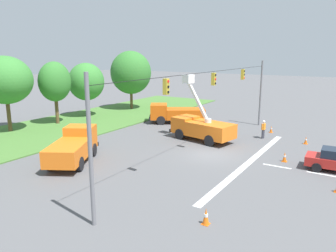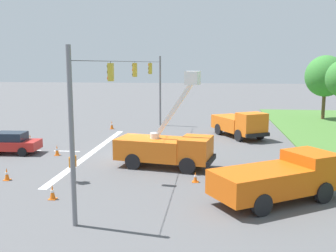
# 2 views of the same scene
# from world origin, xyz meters

# --- Properties ---
(ground_plane) EXTENTS (200.00, 200.00, 0.00)m
(ground_plane) POSITION_xyz_m (0.00, 0.00, 0.00)
(ground_plane) COLOR #565659
(lane_markings) EXTENTS (17.60, 15.25, 0.01)m
(lane_markings) POSITION_xyz_m (0.00, -4.77, 0.00)
(lane_markings) COLOR silver
(lane_markings) RESTS_ON ground
(signal_gantry) EXTENTS (26.20, 0.33, 7.20)m
(signal_gantry) POSITION_xyz_m (0.05, -0.00, 4.43)
(signal_gantry) COLOR slate
(signal_gantry) RESTS_ON ground
(tree_far_west) EXTENTS (4.30, 4.50, 7.36)m
(tree_far_west) POSITION_xyz_m (-19.07, 18.13, 5.01)
(tree_far_west) COLOR brown
(tree_far_west) RESTS_ON ground
(utility_truck_bucket_lift) EXTENTS (3.53, 6.42, 6.02)m
(utility_truck_bucket_lift) POSITION_xyz_m (3.63, 2.60, 1.30)
(utility_truck_bucket_lift) COLOR orange
(utility_truck_bucket_lift) RESTS_ON ground
(utility_truck_support_near) EXTENTS (5.50, 6.72, 2.19)m
(utility_truck_support_near) POSITION_xyz_m (9.11, 8.69, 1.14)
(utility_truck_support_near) COLOR #D6560F
(utility_truck_support_near) RESTS_ON ground
(utility_truck_support_far) EXTENTS (6.31, 4.89, 2.37)m
(utility_truck_support_far) POSITION_xyz_m (-7.04, 7.88, 1.19)
(utility_truck_support_far) COLOR orange
(utility_truck_support_far) RESTS_ON ground
(sedan_red) EXTENTS (2.09, 4.38, 1.56)m
(sedan_red) POSITION_xyz_m (1.17, -9.11, 0.79)
(sedan_red) COLOR red
(sedan_red) RESTS_ON ground
(road_worker) EXTENTS (0.64, 0.32, 1.77)m
(road_worker) POSITION_xyz_m (7.37, -2.11, 1.00)
(road_worker) COLOR #383842
(road_worker) RESTS_ON ground
(traffic_cone_foreground_left) EXTENTS (0.36, 0.36, 0.75)m
(traffic_cone_foreground_left) POSITION_xyz_m (1.36, -5.48, 0.37)
(traffic_cone_foreground_left) COLOR orange
(traffic_cone_foreground_left) RESTS_ON ground
(traffic_cone_foreground_right) EXTENTS (0.36, 0.36, 0.83)m
(traffic_cone_foreground_right) POSITION_xyz_m (-10.14, -4.48, 0.41)
(traffic_cone_foreground_right) COLOR orange
(traffic_cone_foreground_right) RESTS_ON ground
(traffic_cone_mid_left) EXTENTS (0.36, 0.36, 0.72)m
(traffic_cone_mid_left) POSITION_xyz_m (10.14, -2.14, 0.36)
(traffic_cone_mid_left) COLOR orange
(traffic_cone_mid_left) RESTS_ON ground
(traffic_cone_mid_right) EXTENTS (0.36, 0.36, 0.60)m
(traffic_cone_mid_right) POSITION_xyz_m (6.60, 4.58, 0.29)
(traffic_cone_mid_right) COLOR orange
(traffic_cone_mid_right) RESTS_ON ground
(traffic_cone_lane_edge_a) EXTENTS (0.36, 0.36, 0.71)m
(traffic_cone_lane_edge_a) POSITION_xyz_m (7.43, -5.95, 0.35)
(traffic_cone_lane_edge_a) COLOR orange
(traffic_cone_lane_edge_a) RESTS_ON ground
(traffic_cone_lane_edge_b) EXTENTS (0.36, 0.36, 0.70)m
(traffic_cone_lane_edge_b) POSITION_xyz_m (-2.70, -9.44, 0.34)
(traffic_cone_lane_edge_b) COLOR orange
(traffic_cone_lane_edge_b) RESTS_ON ground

